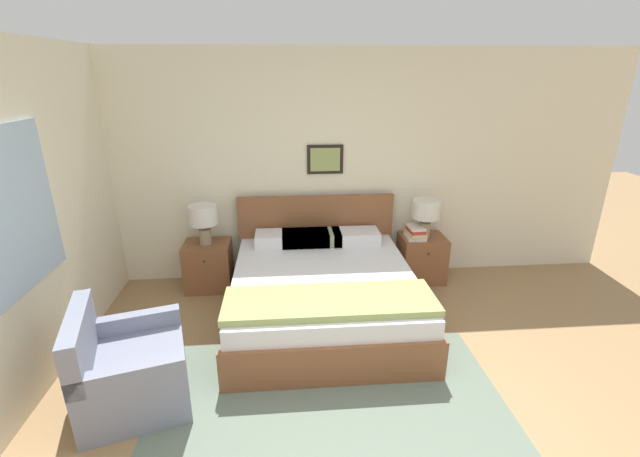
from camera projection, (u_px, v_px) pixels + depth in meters
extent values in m
cube|color=beige|center=(321.00, 169.00, 4.87)|extent=(7.03, 0.06, 2.60)
cube|color=black|center=(325.00, 159.00, 4.79)|extent=(0.41, 0.02, 0.33)
cube|color=#8E9E5B|center=(325.00, 160.00, 4.78)|extent=(0.33, 0.00, 0.26)
cube|color=beige|center=(32.00, 218.00, 3.25)|extent=(0.06, 5.42, 2.60)
cube|color=slate|center=(329.00, 404.00, 3.20)|extent=(2.65, 1.64, 0.01)
cube|color=brown|center=(323.00, 307.00, 4.25)|extent=(1.79, 1.99, 0.28)
cube|color=brown|center=(335.00, 351.00, 3.29)|extent=(1.79, 0.06, 0.08)
cube|color=silver|center=(323.00, 283.00, 4.16)|extent=(1.72, 1.91, 0.25)
cube|color=brown|center=(316.00, 216.00, 4.93)|extent=(1.79, 0.06, 0.49)
cube|color=#8E9E5B|center=(330.00, 301.00, 3.53)|extent=(1.76, 0.56, 0.06)
cube|color=silver|center=(279.00, 239.00, 4.75)|extent=(0.52, 0.32, 0.14)
cube|color=silver|center=(356.00, 236.00, 4.81)|extent=(0.52, 0.32, 0.14)
cube|color=gray|center=(317.00, 238.00, 4.78)|extent=(0.52, 0.32, 0.14)
cube|color=gray|center=(306.00, 238.00, 4.77)|extent=(0.52, 0.32, 0.14)
cube|color=gray|center=(136.00, 377.00, 3.19)|extent=(0.91, 0.95, 0.40)
cube|color=gray|center=(80.00, 341.00, 2.95)|extent=(0.33, 0.79, 0.39)
cube|color=gray|center=(132.00, 322.00, 3.40)|extent=(0.73, 0.29, 0.14)
cube|color=gray|center=(128.00, 377.00, 2.79)|extent=(0.73, 0.29, 0.14)
cube|color=brown|center=(209.00, 266.00, 4.85)|extent=(0.51, 0.42, 0.54)
sphere|color=#332D28|center=(204.00, 262.00, 4.59)|extent=(0.02, 0.02, 0.02)
cube|color=brown|center=(422.00, 258.00, 5.05)|extent=(0.51, 0.42, 0.54)
sphere|color=#332D28|center=(429.00, 254.00, 4.78)|extent=(0.02, 0.02, 0.02)
cylinder|color=gray|center=(205.00, 236.00, 4.72)|extent=(0.13, 0.13, 0.18)
cylinder|color=gray|center=(204.00, 226.00, 4.67)|extent=(0.02, 0.02, 0.06)
cylinder|color=silver|center=(203.00, 215.00, 4.63)|extent=(0.31, 0.31, 0.21)
cylinder|color=gray|center=(424.00, 230.00, 4.91)|extent=(0.13, 0.13, 0.18)
cylinder|color=gray|center=(425.00, 220.00, 4.87)|extent=(0.02, 0.02, 0.06)
cylinder|color=silver|center=(426.00, 209.00, 4.82)|extent=(0.31, 0.31, 0.21)
cube|color=silver|center=(415.00, 237.00, 4.90)|extent=(0.21, 0.25, 0.04)
cube|color=beige|center=(415.00, 233.00, 4.88)|extent=(0.21, 0.29, 0.04)
cube|color=#B7332D|center=(416.00, 230.00, 4.87)|extent=(0.18, 0.25, 0.04)
cube|color=silver|center=(416.00, 227.00, 4.85)|extent=(0.17, 0.25, 0.03)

